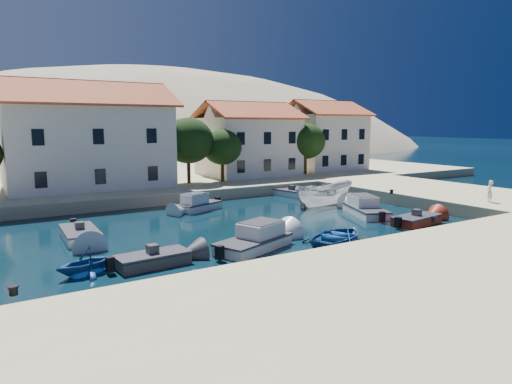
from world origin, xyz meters
The scene contains 21 objects.
ground centered at (0.00, 0.00, 0.00)m, with size 400.00×400.00×0.00m, color black.
quay_south centered at (0.00, -6.00, 0.50)m, with size 52.00×12.00×1.00m, color beige.
quay_east centered at (20.50, 10.00, 0.50)m, with size 11.00×20.00×1.00m, color beige.
quay_north centered at (2.00, 38.00, 0.50)m, with size 80.00×36.00×1.00m, color beige.
hills centered at (20.64, 123.62, -23.40)m, with size 254.00×176.00×99.00m.
building_left centered at (-6.00, 28.00, 5.94)m, with size 14.70×9.45×9.70m.
building_mid centered at (12.00, 29.00, 5.22)m, with size 10.50×8.40×8.30m.
building_right centered at (24.00, 30.00, 5.47)m, with size 9.45×8.40×8.80m.
trees centered at (4.51, 25.46, 4.84)m, with size 37.30×5.30×6.45m.
bollards centered at (2.80, 3.87, 1.15)m, with size 29.36×9.56×0.30m.
motorboat_grey_sw centered at (-8.11, 4.51, 0.30)m, with size 3.61×1.78×1.25m.
cabin_cruiser_south centered at (-2.43, 4.43, 0.48)m, with size 5.16×3.58×1.60m.
rowboat_south centered at (2.64, 3.23, 0.00)m, with size 3.23×4.52×0.94m, color navy.
motorboat_red_se centered at (10.32, 3.89, 0.29)m, with size 3.99×2.21×1.25m.
cabin_cruiser_east centered at (9.72, 8.04, 0.48)m, with size 3.65×5.21×1.60m.
boat_east centered at (9.65, 12.77, 0.00)m, with size 2.14×5.69×2.20m, color silver.
motorboat_white_ne centered at (10.47, 18.40, 0.30)m, with size 2.24×3.77×1.25m.
rowboat_west centered at (-11.12, 4.89, 0.00)m, with size 2.37×2.75×1.45m, color navy.
motorboat_white_west centered at (-10.04, 11.77, 0.29)m, with size 2.06×4.35×1.25m.
cabin_cruiser_north centered at (-0.09, 16.44, 0.48)m, with size 4.03×2.81×1.60m.
pedestrian centered at (17.55, 3.15, 1.83)m, with size 0.60×0.40×1.66m, color silver.
Camera 1 is at (-15.14, -16.20, 6.77)m, focal length 32.00 mm.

